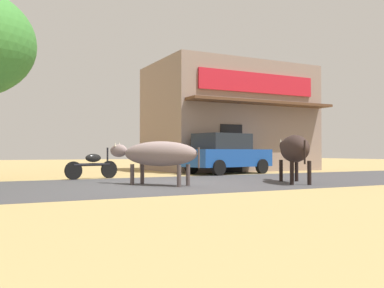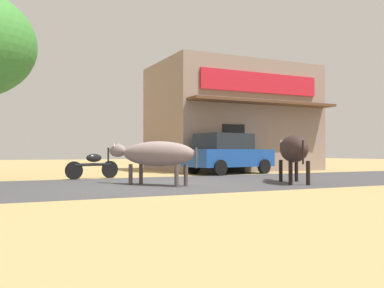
% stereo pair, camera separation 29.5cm
% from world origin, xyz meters
% --- Properties ---
extents(ground, '(80.00, 80.00, 0.00)m').
position_xyz_m(ground, '(0.00, 0.00, 0.00)').
color(ground, tan).
extents(asphalt_road, '(72.00, 6.15, 0.00)m').
position_xyz_m(asphalt_road, '(0.00, 0.00, 0.00)').
color(asphalt_road, '#414043').
rests_on(asphalt_road, ground).
extents(storefront_right_club, '(7.66, 5.85, 5.14)m').
position_xyz_m(storefront_right_club, '(6.70, 7.28, 2.58)').
color(storefront_right_club, gray).
rests_on(storefront_right_club, ground).
extents(parked_hatchback_car, '(3.93, 2.38, 1.64)m').
position_xyz_m(parked_hatchback_car, '(4.45, 3.94, 0.84)').
color(parked_hatchback_car, '#19489A').
rests_on(parked_hatchback_car, ground).
extents(parked_motorcycle, '(1.86, 0.54, 1.05)m').
position_xyz_m(parked_motorcycle, '(-1.21, 3.13, 0.46)').
color(parked_motorcycle, black).
rests_on(parked_motorcycle, ground).
extents(cow_near_brown, '(1.99, 2.56, 1.18)m').
position_xyz_m(cow_near_brown, '(-0.33, -0.38, 0.84)').
color(cow_near_brown, gray).
rests_on(cow_near_brown, ground).
extents(cow_far_dark, '(1.66, 2.64, 1.38)m').
position_xyz_m(cow_far_dark, '(3.51, -1.37, 0.98)').
color(cow_far_dark, '#312320').
rests_on(cow_far_dark, ground).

